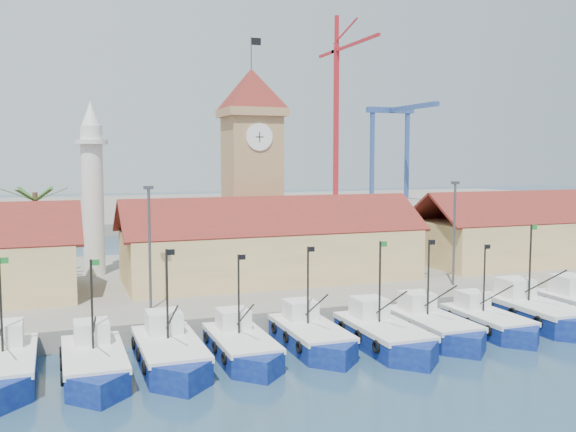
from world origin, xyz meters
name	(u,v)px	position (x,y,z in m)	size (l,w,h in m)	color
ground	(374,360)	(0.00, 0.00, 0.00)	(400.00, 400.00, 0.00)	#1E3D50
quay	(258,279)	(0.00, 24.00, 0.75)	(140.00, 32.00, 1.50)	gray
terminal	(143,210)	(0.00, 110.00, 1.00)	(240.00, 80.00, 2.00)	gray
boat_0	(2,370)	(-21.42, 3.35, 0.76)	(3.56, 9.75, 7.38)	navy
boat_1	(94,366)	(-16.54, 2.38, 0.74)	(3.44, 9.41, 7.12)	navy
boat_2	(171,356)	(-12.15, 2.71, 0.77)	(3.60, 9.87, 7.47)	navy
boat_3	(243,348)	(-7.66, 2.82, 0.71)	(3.32, 9.09, 6.87)	navy
boat_4	(313,338)	(-2.72, 3.40, 0.73)	(3.41, 9.34, 7.07)	navy
boat_5	(386,337)	(1.82, 1.81, 0.77)	(3.59, 9.82, 7.43)	navy
boat_6	(434,328)	(6.10, 2.67, 0.75)	(3.49, 9.56, 7.23)	navy
boat_7	(490,324)	(10.71, 2.60, 0.69)	(3.22, 8.82, 6.67)	navy
boat_8	(537,314)	(15.39, 3.17, 0.82)	(3.84, 10.51, 7.95)	navy
hall_center	(271,252)	(0.00, 20.00, 3.99)	(27.04, 10.13, 7.61)	#E9C680
hall_right	(552,237)	(32.00, 20.00, 3.99)	(31.20, 10.13, 7.61)	#E9C680
clock_tower	(252,164)	(0.00, 26.00, 11.96)	(5.80, 5.80, 22.70)	#A88256
minaret	(93,188)	(-15.00, 28.00, 9.73)	(3.00, 3.00, 16.30)	silver
palm_tree	(36,229)	(-20.00, 26.00, 6.25)	(5.60, 5.03, 8.39)	brown
lamp_posts	(309,235)	(0.50, 12.00, 6.48)	(80.70, 0.25, 9.03)	#3F3F44
crane_red_right	(338,100)	(44.77, 103.87, 26.05)	(1.00, 30.97, 43.60)	red
gantry	(397,127)	(62.00, 106.65, 20.04)	(13.00, 22.00, 23.20)	#304D93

